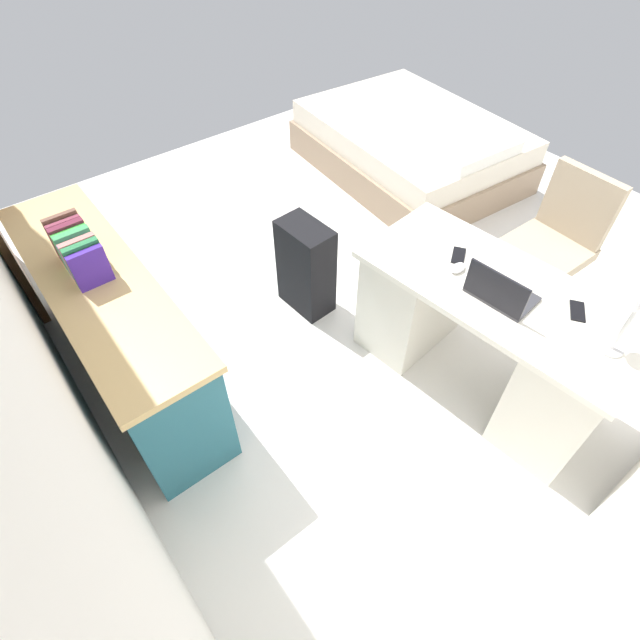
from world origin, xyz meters
TOP-DOWN VIEW (x-y plane):
  - ground_plane at (0.00, 0.00)m, footprint 5.21×5.21m
  - desk at (-1.03, 0.14)m, footprint 1.50×0.81m
  - office_chair at (-0.84, -0.73)m, footprint 0.52×0.52m
  - credenza at (0.27, 1.72)m, footprint 1.80×0.48m
  - bed at (0.90, -1.26)m, footprint 2.01×1.55m
  - suitcase_black at (0.09, 0.54)m, footprint 0.37×0.24m
  - laptop at (-1.07, 0.23)m, footprint 0.33×0.25m
  - computer_mouse at (-0.80, 0.21)m, footprint 0.07×0.11m
  - cell_phone_near_laptop at (-1.36, -0.01)m, footprint 0.13×0.15m
  - cell_phone_by_mouse at (-0.73, 0.12)m, footprint 0.13×0.15m
  - desk_lamp at (-1.54, 0.08)m, footprint 0.16×0.11m
  - book_row at (0.36, 1.73)m, footprint 0.35×0.17m
  - figurine_small at (0.69, 1.73)m, footprint 0.08×0.08m

SIDE VIEW (x-z plane):
  - ground_plane at x=0.00m, z-range 0.00..0.00m
  - bed at x=0.90m, z-range -0.05..0.53m
  - suitcase_black at x=0.09m, z-range 0.00..0.65m
  - desk at x=-1.03m, z-range 0.02..0.77m
  - credenza at x=0.27m, z-range 0.00..0.79m
  - office_chair at x=-0.84m, z-range -0.05..0.89m
  - cell_phone_near_laptop at x=-1.36m, z-range 0.75..0.76m
  - cell_phone_by_mouse at x=-0.73m, z-range 0.75..0.76m
  - computer_mouse at x=-0.80m, z-range 0.75..0.78m
  - laptop at x=-1.07m, z-range 0.70..0.90m
  - figurine_small at x=0.69m, z-range 0.78..0.89m
  - book_row at x=0.36m, z-range 0.78..1.01m
  - desk_lamp at x=-1.54m, z-range 0.84..1.18m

